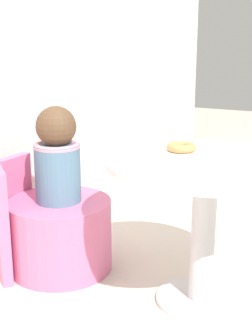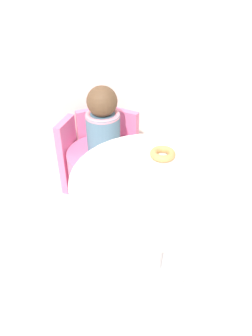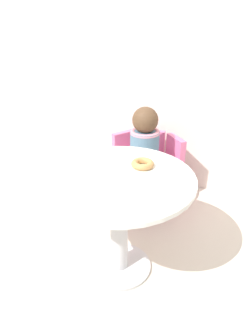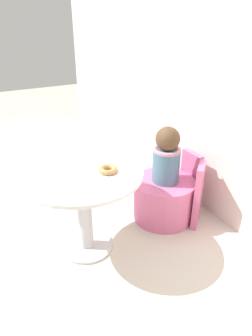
{
  "view_description": "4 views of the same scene",
  "coord_description": "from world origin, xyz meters",
  "px_view_note": "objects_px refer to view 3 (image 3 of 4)",
  "views": [
    {
      "loc": [
        -1.83,
        -0.64,
        1.13
      ],
      "look_at": [
        -0.03,
        0.32,
        0.58
      ],
      "focal_mm": 50.0,
      "sensor_mm": 36.0,
      "label": 1
    },
    {
      "loc": [
        -0.61,
        -1.13,
        1.58
      ],
      "look_at": [
        -0.06,
        0.26,
        0.52
      ],
      "focal_mm": 35.0,
      "sensor_mm": 36.0,
      "label": 2
    },
    {
      "loc": [
        0.43,
        -1.39,
        1.44
      ],
      "look_at": [
        -0.07,
        0.27,
        0.54
      ],
      "focal_mm": 32.0,
      "sensor_mm": 36.0,
      "label": 3
    },
    {
      "loc": [
        1.69,
        -0.69,
        1.59
      ],
      "look_at": [
        -0.06,
        0.33,
        0.57
      ],
      "focal_mm": 32.0,
      "sensor_mm": 36.0,
      "label": 4
    }
  ],
  "objects_px": {
    "tub_chair": "(143,185)",
    "donut": "(143,164)",
    "child_figure": "(145,139)",
    "round_table": "(119,201)"
  },
  "relations": [
    {
      "from": "child_figure",
      "to": "tub_chair",
      "type": "bearing_deg",
      "value": 82.87
    },
    {
      "from": "child_figure",
      "to": "donut",
      "type": "xyz_separation_m",
      "value": [
        0.13,
        -0.59,
        0.09
      ]
    },
    {
      "from": "tub_chair",
      "to": "child_figure",
      "type": "distance_m",
      "value": 0.41
    },
    {
      "from": "child_figure",
      "to": "donut",
      "type": "distance_m",
      "value": 0.61
    },
    {
      "from": "tub_chair",
      "to": "round_table",
      "type": "bearing_deg",
      "value": -87.75
    },
    {
      "from": "tub_chair",
      "to": "donut",
      "type": "relative_size",
      "value": 3.97
    },
    {
      "from": "round_table",
      "to": "tub_chair",
      "type": "height_order",
      "value": "round_table"
    },
    {
      "from": "child_figure",
      "to": "donut",
      "type": "relative_size",
      "value": 3.61
    },
    {
      "from": "tub_chair",
      "to": "donut",
      "type": "height_order",
      "value": "donut"
    },
    {
      "from": "round_table",
      "to": "donut",
      "type": "distance_m",
      "value": 0.25
    }
  ]
}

